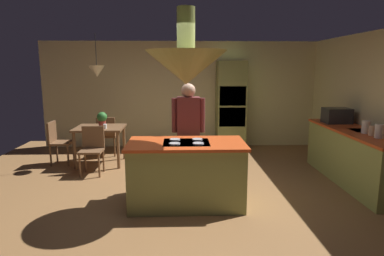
{
  "coord_description": "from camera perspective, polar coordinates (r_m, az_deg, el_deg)",
  "views": [
    {
      "loc": [
        -0.07,
        -4.72,
        1.93
      ],
      "look_at": [
        0.1,
        0.4,
        1.0
      ],
      "focal_mm": 31.18,
      "sensor_mm": 36.0,
      "label": 1
    }
  ],
  "objects": [
    {
      "name": "potted_plant_on_table",
      "position": [
        6.89,
        -15.13,
        1.58
      ],
      "size": [
        0.2,
        0.2,
        0.3
      ],
      "color": "#99382D",
      "rests_on": "dining_table"
    },
    {
      "name": "cup_on_table",
      "position": [
        6.68,
        -14.67,
        0.26
      ],
      "size": [
        0.07,
        0.07,
        0.09
      ],
      "primitive_type": "cylinder",
      "color": "white",
      "rests_on": "dining_table"
    },
    {
      "name": "wall_back",
      "position": [
        8.2,
        -1.43,
        5.72
      ],
      "size": [
        6.8,
        0.1,
        2.55
      ],
      "primitive_type": "cube",
      "color": "beige",
      "rests_on": "ground"
    },
    {
      "name": "ground",
      "position": [
        5.1,
        -0.99,
        -11.95
      ],
      "size": [
        8.16,
        8.16,
        0.0
      ],
      "primitive_type": "plane",
      "color": "olive"
    },
    {
      "name": "chair_facing_island",
      "position": [
        6.37,
        -16.7,
        -3.08
      ],
      "size": [
        0.4,
        0.4,
        0.87
      ],
      "color": "brown",
      "rests_on": "ground"
    },
    {
      "name": "canister_flour",
      "position": [
        5.61,
        29.4,
        -0.48
      ],
      "size": [
        0.13,
        0.13,
        0.21
      ],
      "primitive_type": "cylinder",
      "color": "silver",
      "rests_on": "counter_run_right"
    },
    {
      "name": "range_hood",
      "position": [
        4.52,
        -1.03,
        10.67
      ],
      "size": [
        1.1,
        1.1,
        1.0
      ],
      "color": "#8C934C"
    },
    {
      "name": "person_at_island",
      "position": [
        5.32,
        -0.62,
        -0.09
      ],
      "size": [
        0.53,
        0.23,
        1.69
      ],
      "color": "tan",
      "rests_on": "ground"
    },
    {
      "name": "dining_table",
      "position": [
        6.94,
        -15.46,
        -0.76
      ],
      "size": [
        0.95,
        0.81,
        0.76
      ],
      "color": "brown",
      "rests_on": "ground"
    },
    {
      "name": "pendant_light_over_table",
      "position": [
        6.82,
        -15.96,
        9.33
      ],
      "size": [
        0.32,
        0.32,
        0.82
      ],
      "color": "beige"
    },
    {
      "name": "canister_sugar",
      "position": [
        5.76,
        28.46,
        -0.41
      ],
      "size": [
        0.1,
        0.1,
        0.15
      ],
      "primitive_type": "cylinder",
      "color": "#E0B78C",
      "rests_on": "counter_run_right"
    },
    {
      "name": "chair_by_back_wall",
      "position": [
        7.56,
        -14.32,
        -0.9
      ],
      "size": [
        0.4,
        0.4,
        0.87
      ],
      "rotation": [
        0.0,
        0.0,
        3.14
      ],
      "color": "brown",
      "rests_on": "ground"
    },
    {
      "name": "canister_tea",
      "position": [
        5.91,
        27.61,
        0.14
      ],
      "size": [
        0.13,
        0.13,
        0.2
      ],
      "primitive_type": "cylinder",
      "color": "silver",
      "rests_on": "counter_run_right"
    },
    {
      "name": "oven_tower",
      "position": [
        7.9,
        6.63,
        3.78
      ],
      "size": [
        0.66,
        0.62,
        2.08
      ],
      "color": "#8C934C",
      "rests_on": "ground"
    },
    {
      "name": "kitchen_island",
      "position": [
        4.76,
        -0.97,
        -7.75
      ],
      "size": [
        1.64,
        0.88,
        0.93
      ],
      "color": "#8C934C",
      "rests_on": "ground"
    },
    {
      "name": "chair_at_corner",
      "position": [
        7.21,
        -22.03,
        -1.87
      ],
      "size": [
        0.4,
        0.4,
        0.87
      ],
      "rotation": [
        0.0,
        0.0,
        1.57
      ],
      "color": "brown",
      "rests_on": "ground"
    },
    {
      "name": "microwave_on_counter",
      "position": [
        6.78,
        23.53,
        1.97
      ],
      "size": [
        0.46,
        0.36,
        0.28
      ],
      "primitive_type": "cube",
      "color": "#232326",
      "rests_on": "counter_run_right"
    },
    {
      "name": "counter_run_right",
      "position": [
        6.24,
        26.06,
        -4.37
      ],
      "size": [
        0.73,
        2.51,
        0.91
      ],
      "color": "#8C934C",
      "rests_on": "ground"
    }
  ]
}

